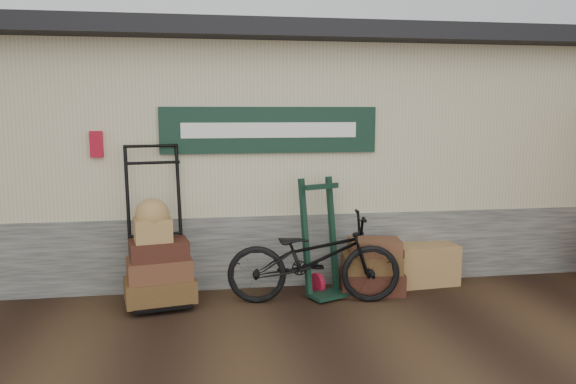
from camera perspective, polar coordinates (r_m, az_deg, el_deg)
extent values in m
plane|color=black|center=(6.23, 2.19, -12.22)|extent=(80.00, 80.00, 0.00)
cube|color=#4C4C47|center=(8.72, -1.33, -3.18)|extent=(14.00, 3.54, 0.90)
cube|color=#BCB28A|center=(8.55, -1.36, 6.72)|extent=(14.00, 3.50, 2.10)
cube|color=black|center=(8.45, -1.25, 14.51)|extent=(14.40, 4.10, 0.20)
cube|color=black|center=(6.75, -1.85, 6.31)|extent=(2.60, 0.06, 0.55)
cube|color=white|center=(6.72, -1.81, 6.30)|extent=(2.10, 0.01, 0.18)
cube|color=#A20B1E|center=(6.80, -18.87, 4.62)|extent=(0.14, 0.10, 0.30)
cube|color=olive|center=(7.40, 13.59, -7.05)|extent=(0.82, 0.58, 0.51)
imported|color=black|center=(6.41, 2.64, -6.25)|extent=(0.93, 2.04, 1.15)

